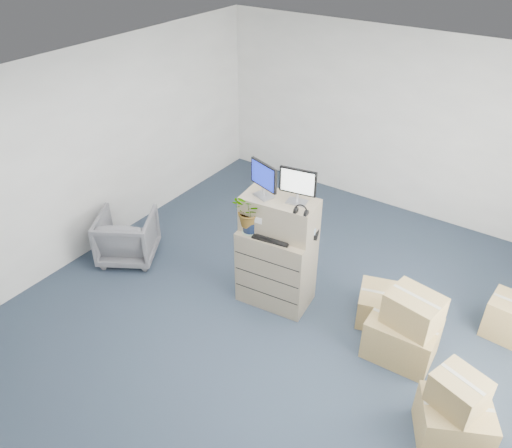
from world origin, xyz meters
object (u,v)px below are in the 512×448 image
at_px(filing_cabinet_lower, 276,267).
at_px(monitor_right, 298,184).
at_px(monitor_left, 264,178).
at_px(keyboard, 272,238).
at_px(water_bottle, 282,223).
at_px(office_chair, 127,234).
at_px(potted_plant, 250,215).

xyz_separation_m(filing_cabinet_lower, monitor_right, (0.19, 0.08, 1.17)).
bearing_deg(monitor_left, monitor_right, 31.64).
bearing_deg(monitor_right, monitor_left, -176.52).
relative_size(filing_cabinet_lower, monitor_right, 2.42).
distance_m(keyboard, water_bottle, 0.22).
bearing_deg(office_chair, filing_cabinet_lower, 160.01).
relative_size(monitor_left, water_bottle, 1.85).
relative_size(filing_cabinet_lower, monitor_left, 2.43).
distance_m(monitor_right, office_chair, 2.75).
bearing_deg(monitor_left, potted_plant, -100.57).
height_order(potted_plant, office_chair, potted_plant).
relative_size(keyboard, office_chair, 0.59).
relative_size(monitor_left, office_chair, 0.54).
bearing_deg(filing_cabinet_lower, potted_plant, -155.52).
relative_size(keyboard, water_bottle, 1.99).
height_order(filing_cabinet_lower, water_bottle, water_bottle).
xyz_separation_m(monitor_right, keyboard, (-0.17, -0.22, -0.65)).
distance_m(monitor_right, water_bottle, 0.58).
relative_size(monitor_left, monitor_right, 1.00).
xyz_separation_m(monitor_left, potted_plant, (-0.08, -0.15, -0.44)).
distance_m(monitor_left, office_chair, 2.41).
distance_m(filing_cabinet_lower, water_bottle, 0.62).
height_order(water_bottle, office_chair, water_bottle).
height_order(filing_cabinet_lower, monitor_right, monitor_right).
height_order(filing_cabinet_lower, office_chair, filing_cabinet_lower).
bearing_deg(monitor_right, filing_cabinet_lower, -166.77).
xyz_separation_m(monitor_left, office_chair, (-1.99, -0.42, -1.30)).
bearing_deg(water_bottle, filing_cabinet_lower, -114.22).
bearing_deg(water_bottle, keyboard, -91.41).
relative_size(filing_cabinet_lower, water_bottle, 4.50).
xyz_separation_m(keyboard, office_chair, (-2.20, -0.29, -0.64)).
distance_m(keyboard, office_chair, 2.31).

